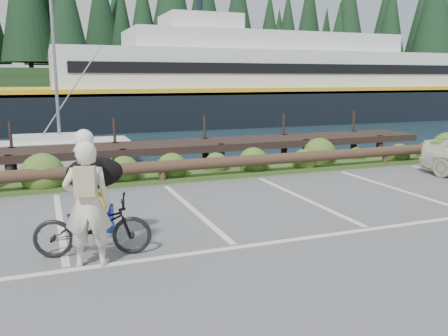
{
  "coord_description": "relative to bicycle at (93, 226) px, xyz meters",
  "views": [
    {
      "loc": [
        -2.77,
        -7.07,
        2.68
      ],
      "look_at": [
        0.18,
        0.66,
        1.1
      ],
      "focal_mm": 38.0,
      "sensor_mm": 36.0,
      "label": 1
    }
  ],
  "objects": [
    {
      "name": "vegetation_strip",
      "position": [
        2.17,
        5.23,
        -0.41
      ],
      "size": [
        34.0,
        1.6,
        0.1
      ],
      "primitive_type": "cube",
      "color": "#3D5B21",
      "rests_on": "ground"
    },
    {
      "name": "harbor_backdrop",
      "position": [
        2.56,
        78.44,
        -0.46
      ],
      "size": [
        170.0,
        160.0,
        30.0
      ],
      "color": "#182E3A",
      "rests_on": "ground"
    },
    {
      "name": "log_rail",
      "position": [
        2.17,
        4.53,
        -0.46
      ],
      "size": [
        32.0,
        0.3,
        0.6
      ],
      "primitive_type": null,
      "color": "#443021",
      "rests_on": "ground"
    },
    {
      "name": "cyclist",
      "position": [
        -0.09,
        -0.4,
        0.45
      ],
      "size": [
        0.75,
        0.57,
        1.83
      ],
      "primitive_type": "imported",
      "rotation": [
        0.0,
        0.0,
        2.92
      ],
      "color": "silver",
      "rests_on": "ground"
    },
    {
      "name": "ground",
      "position": [
        2.17,
        -0.07,
        -0.46
      ],
      "size": [
        72.0,
        72.0,
        0.0
      ],
      "primitive_type": "plane",
      "color": "#565658"
    },
    {
      "name": "dog",
      "position": [
        0.12,
        0.55,
        0.72
      ],
      "size": [
        0.62,
        0.97,
        0.52
      ],
      "primitive_type": "ellipsoid",
      "rotation": [
        0.0,
        0.0,
        1.35
      ],
      "color": "black",
      "rests_on": "bicycle"
    },
    {
      "name": "bicycle",
      "position": [
        0.0,
        0.0,
        0.0
      ],
      "size": [
        1.85,
        0.98,
        0.92
      ],
      "primitive_type": "imported",
      "rotation": [
        0.0,
        0.0,
        1.35
      ],
      "color": "black",
      "rests_on": "ground"
    }
  ]
}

